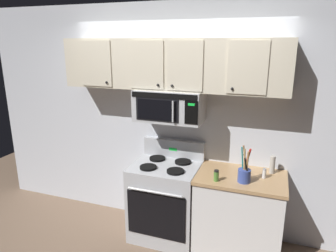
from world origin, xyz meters
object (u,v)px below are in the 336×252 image
object	(u,v)px
salt_shaker	(264,173)
utensil_crock_blue	(244,173)
pepper_mill	(272,165)
over_range_microwave	(169,105)
stove_range	(166,199)
spice_jar	(216,176)

from	to	relation	value
salt_shaker	utensil_crock_blue	bearing A→B (deg)	-139.03
pepper_mill	salt_shaker	bearing A→B (deg)	-114.83
over_range_microwave	pepper_mill	world-z (taller)	over_range_microwave
utensil_crock_blue	salt_shaker	bearing A→B (deg)	40.97
utensil_crock_blue	stove_range	bearing A→B (deg)	171.26
over_range_microwave	salt_shaker	distance (m)	1.24
stove_range	salt_shaker	xyz separation A→B (m)	(1.07, 0.03, 0.48)
stove_range	pepper_mill	size ratio (longest dim) A/B	5.80
utensil_crock_blue	salt_shaker	distance (m)	0.25
over_range_microwave	pepper_mill	size ratio (longest dim) A/B	3.93
pepper_mill	spice_jar	xyz separation A→B (m)	(-0.53, -0.39, -0.04)
stove_range	over_range_microwave	distance (m)	1.11
stove_range	pepper_mill	xyz separation A→B (m)	(1.14, 0.18, 0.53)
over_range_microwave	utensil_crock_blue	distance (m)	1.09
stove_range	pepper_mill	distance (m)	1.27
over_range_microwave	salt_shaker	bearing A→B (deg)	-4.86
pepper_mill	spice_jar	bearing A→B (deg)	-143.65
pepper_mill	spice_jar	distance (m)	0.66
salt_shaker	pepper_mill	world-z (taller)	pepper_mill
utensil_crock_blue	spice_jar	world-z (taller)	utensil_crock_blue
utensil_crock_blue	spice_jar	xyz separation A→B (m)	(-0.27, -0.07, -0.04)
salt_shaker	pepper_mill	distance (m)	0.18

